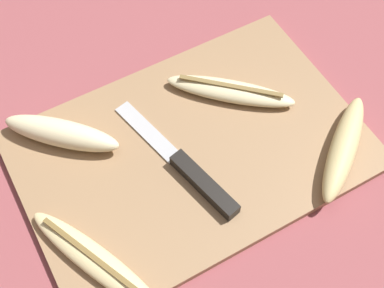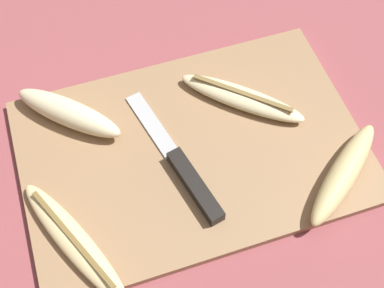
% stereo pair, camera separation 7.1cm
% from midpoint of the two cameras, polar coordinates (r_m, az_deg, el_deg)
% --- Properties ---
extents(ground_plane, '(4.00, 4.00, 0.00)m').
position_cam_midpoint_polar(ground_plane, '(0.73, 2.78, -1.13)').
color(ground_plane, '#93474C').
extents(cutting_board, '(0.46, 0.31, 0.01)m').
position_cam_midpoint_polar(cutting_board, '(0.72, 2.80, -0.89)').
color(cutting_board, '#997551').
rests_on(cutting_board, ground_plane).
extents(knife, '(0.07, 0.23, 0.02)m').
position_cam_midpoint_polar(knife, '(0.69, 2.48, -3.60)').
color(knife, black).
rests_on(knife, cutting_board).
extents(banana_cream_curved, '(0.16, 0.15, 0.02)m').
position_cam_midpoint_polar(banana_cream_curved, '(0.76, 8.02, 4.68)').
color(banana_cream_curved, beige).
rests_on(banana_cream_curved, cutting_board).
extents(banana_pale_long, '(0.14, 0.14, 0.04)m').
position_cam_midpoint_polar(banana_pale_long, '(0.74, -10.39, 3.08)').
color(banana_pale_long, beige).
rests_on(banana_pale_long, cutting_board).
extents(banana_spotted_left, '(0.16, 0.13, 0.03)m').
position_cam_midpoint_polar(banana_spotted_left, '(0.72, 18.63, -3.20)').
color(banana_spotted_left, '#DBC684').
rests_on(banana_spotted_left, cutting_board).
extents(banana_ripe_center, '(0.11, 0.20, 0.02)m').
position_cam_midpoint_polar(banana_ripe_center, '(0.66, -9.46, -10.46)').
color(banana_ripe_center, beige).
rests_on(banana_ripe_center, cutting_board).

